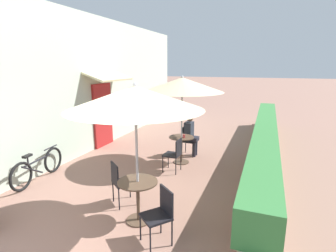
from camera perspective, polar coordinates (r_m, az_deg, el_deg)
cafe_facade_wall at (r=9.36m, az=-13.63°, el=9.07°), size 0.98×11.13×4.20m
planter_hedge at (r=8.03m, az=20.27°, el=-3.26°), size 0.60×10.13×1.01m
patio_table_near at (r=4.70m, az=-6.56°, el=-14.50°), size 0.69×0.69×0.75m
patio_umbrella_near at (r=4.20m, az=-7.15°, el=6.10°), size 2.22×2.22×2.42m
cafe_chair_near_left at (r=4.18m, az=-1.71°, el=-18.09°), size 0.56×0.56×0.87m
cafe_chair_near_right at (r=5.25m, az=-10.31°, el=-11.48°), size 0.56×0.56×0.87m
patio_table_mid at (r=7.33m, az=2.93°, el=-4.15°), size 0.69×0.69×0.75m
patio_umbrella_mid at (r=7.02m, az=3.09°, el=8.95°), size 2.22×2.22×2.42m
cafe_chair_mid_left at (r=6.70m, az=1.48°, el=-5.79°), size 0.42×0.42×0.87m
cafe_chair_mid_right at (r=7.97m, az=4.15°, el=-2.72°), size 0.42×0.42×0.87m
seated_patron_mid_right at (r=7.89m, az=4.94°, el=-1.61°), size 0.41×0.35×1.25m
coffee_cup_mid at (r=7.16m, az=3.48°, el=-2.23°), size 0.07×0.07×0.09m
bicycle_leaning at (r=6.96m, az=-26.42°, el=-7.99°), size 0.28×1.71×0.74m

